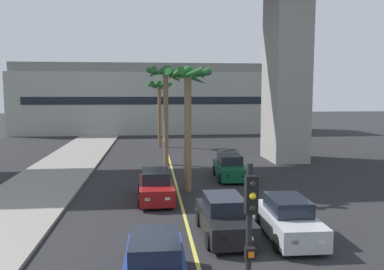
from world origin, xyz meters
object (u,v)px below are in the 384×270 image
(car_queue_fifth, at_px, (288,219))
(palm_tree_far_median, at_px, (166,86))
(car_queue_fourth, at_px, (230,168))
(palm_tree_near_median, at_px, (159,92))
(palm_tree_mid_median, at_px, (188,94))
(traffic_light_median_near, at_px, (250,237))
(car_queue_third, at_px, (155,267))
(car_queue_front, at_px, (224,217))
(car_queue_second, at_px, (156,187))

(car_queue_fifth, distance_m, palm_tree_far_median, 17.30)
(car_queue_fourth, height_order, car_queue_fifth, same)
(palm_tree_near_median, relative_size, palm_tree_mid_median, 0.97)
(car_queue_fourth, distance_m, car_queue_fifth, 10.50)
(traffic_light_median_near, distance_m, palm_tree_far_median, 22.97)
(car_queue_fourth, relative_size, traffic_light_median_near, 0.99)
(car_queue_third, distance_m, car_queue_fourth, 14.99)
(car_queue_third, bearing_deg, car_queue_fourth, 70.59)
(palm_tree_near_median, bearing_deg, car_queue_front, -85.57)
(palm_tree_far_median, bearing_deg, car_queue_fourth, -54.14)
(car_queue_fifth, bearing_deg, car_queue_fourth, 90.94)
(car_queue_front, bearing_deg, car_queue_third, -123.51)
(car_queue_second, distance_m, car_queue_third, 9.48)
(car_queue_fifth, bearing_deg, palm_tree_near_median, 99.57)
(car_queue_front, xyz_separation_m, palm_tree_far_median, (-1.69, 15.43, 5.37))
(car_queue_third, relative_size, palm_tree_near_median, 0.60)
(car_queue_fifth, relative_size, palm_tree_near_median, 0.61)
(car_queue_third, xyz_separation_m, car_queue_fifth, (5.15, 3.64, 0.00))
(palm_tree_mid_median, bearing_deg, car_queue_fifth, -67.16)
(car_queue_front, distance_m, traffic_light_median_near, 7.59)
(car_queue_third, relative_size, palm_tree_far_median, 0.54)
(car_queue_third, bearing_deg, palm_tree_near_median, 88.53)
(palm_tree_mid_median, height_order, palm_tree_far_median, palm_tree_far_median)
(car_queue_front, xyz_separation_m, car_queue_fifth, (2.41, -0.50, 0.00))
(car_queue_front, height_order, palm_tree_far_median, palm_tree_far_median)
(car_queue_second, height_order, car_queue_third, same)
(car_queue_front, relative_size, car_queue_second, 1.00)
(car_queue_front, height_order, car_queue_fifth, same)
(car_queue_front, distance_m, car_queue_fifth, 2.46)
(car_queue_front, height_order, traffic_light_median_near, traffic_light_median_near)
(car_queue_third, distance_m, traffic_light_median_near, 4.16)
(car_queue_second, xyz_separation_m, palm_tree_mid_median, (1.83, 1.73, 4.80))
(car_queue_second, relative_size, palm_tree_mid_median, 0.59)
(traffic_light_median_near, bearing_deg, car_queue_fourth, 79.82)
(car_queue_third, height_order, car_queue_fourth, same)
(car_queue_fourth, height_order, palm_tree_near_median, palm_tree_near_median)
(palm_tree_near_median, bearing_deg, car_queue_fifth, -80.43)
(car_queue_second, distance_m, palm_tree_near_median, 20.79)
(car_queue_third, relative_size, palm_tree_mid_median, 0.58)
(car_queue_fifth, bearing_deg, palm_tree_mid_median, 112.84)
(car_queue_front, relative_size, palm_tree_near_median, 0.61)
(palm_tree_mid_median, bearing_deg, car_queue_third, -99.95)
(car_queue_front, xyz_separation_m, car_queue_second, (-2.60, 5.34, 0.00))
(palm_tree_mid_median, bearing_deg, car_queue_fourth, 44.14)
(car_queue_fifth, relative_size, palm_tree_mid_median, 0.59)
(car_queue_second, xyz_separation_m, car_queue_fifth, (5.01, -5.84, 0.00))
(traffic_light_median_near, relative_size, palm_tree_mid_median, 0.60)
(car_queue_second, xyz_separation_m, palm_tree_near_median, (0.62, 20.20, 4.89))
(car_queue_fifth, bearing_deg, car_queue_third, -144.74)
(car_queue_front, height_order, palm_tree_mid_median, palm_tree_mid_median)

